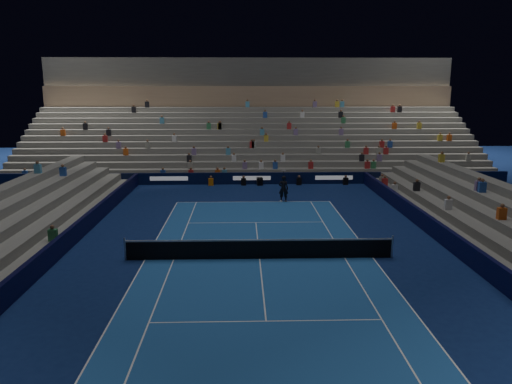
% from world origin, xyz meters
% --- Properties ---
extents(ground, '(90.00, 90.00, 0.00)m').
position_xyz_m(ground, '(0.00, 0.00, 0.00)').
color(ground, '#0D1D4E').
rests_on(ground, ground).
extents(court_surface, '(10.97, 23.77, 0.01)m').
position_xyz_m(court_surface, '(0.00, 0.00, 0.01)').
color(court_surface, '#1C509B').
rests_on(court_surface, ground).
extents(sponsor_barrier_far, '(44.00, 0.25, 1.00)m').
position_xyz_m(sponsor_barrier_far, '(0.00, 18.50, 0.50)').
color(sponsor_barrier_far, black).
rests_on(sponsor_barrier_far, ground).
extents(sponsor_barrier_east, '(0.25, 37.00, 1.00)m').
position_xyz_m(sponsor_barrier_east, '(9.70, 0.00, 0.50)').
color(sponsor_barrier_east, black).
rests_on(sponsor_barrier_east, ground).
extents(sponsor_barrier_west, '(0.25, 37.00, 1.00)m').
position_xyz_m(sponsor_barrier_west, '(-9.70, 0.00, 0.50)').
color(sponsor_barrier_west, black).
rests_on(sponsor_barrier_west, ground).
extents(grandstand_main, '(44.00, 15.20, 11.20)m').
position_xyz_m(grandstand_main, '(0.00, 27.90, 3.38)').
color(grandstand_main, slate).
rests_on(grandstand_main, ground).
extents(tennis_net, '(12.90, 0.10, 1.10)m').
position_xyz_m(tennis_net, '(0.00, 0.00, 0.50)').
color(tennis_net, '#B2B2B7').
rests_on(tennis_net, ground).
extents(tennis_player, '(0.76, 0.55, 1.91)m').
position_xyz_m(tennis_player, '(2.14, 11.91, 0.96)').
color(tennis_player, black).
rests_on(tennis_player, ground).
extents(broadcast_camera, '(0.52, 0.96, 0.64)m').
position_xyz_m(broadcast_camera, '(0.66, 18.03, 0.33)').
color(broadcast_camera, black).
rests_on(broadcast_camera, ground).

